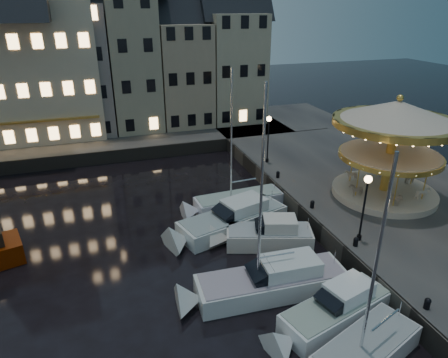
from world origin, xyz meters
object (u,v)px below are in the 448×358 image
object	(u,v)px
bollard_c	(312,204)
motorboat_f	(232,203)
carousel	(394,131)
bollard_d	(278,174)
motorboat_e	(228,222)
streetlamp_c	(268,133)
bollard_b	(356,241)
motorboat_c	(265,283)
motorboat_d	(262,236)
streetlamp_d	(430,142)
motorboat_b	(330,314)
motorboat_a	(358,358)
bollard_a	(427,303)
streetlamp_b	(365,199)

from	to	relation	value
bollard_c	motorboat_f	xyz separation A→B (m)	(-4.56, 3.76, -1.07)
carousel	motorboat_f	bearing A→B (deg)	161.06
bollard_d	motorboat_e	world-z (taller)	motorboat_e
streetlamp_c	bollard_d	world-z (taller)	streetlamp_c
bollard_b	motorboat_c	distance (m)	6.17
motorboat_d	motorboat_f	size ratio (longest dim) A/B	0.63
streetlamp_d	bollard_d	xyz separation A→B (m)	(-11.90, 3.00, -2.41)
bollard_c	motorboat_b	world-z (taller)	motorboat_b
streetlamp_c	bollard_d	size ratio (longest dim) A/B	7.32
motorboat_c	carousel	world-z (taller)	motorboat_c
carousel	motorboat_e	bearing A→B (deg)	175.42
bollard_c	motorboat_e	size ratio (longest dim) A/B	0.07
streetlamp_c	motorboat_d	world-z (taller)	streetlamp_c
motorboat_a	motorboat_f	bearing A→B (deg)	91.36
bollard_c	motorboat_d	bearing A→B (deg)	-162.47
streetlamp_d	motorboat_c	world-z (taller)	motorboat_c
bollard_b	bollard_a	bearing A→B (deg)	-90.00
motorboat_c	motorboat_e	size ratio (longest dim) A/B	1.39
bollard_b	motorboat_f	distance (m)	9.93
motorboat_a	motorboat_b	distance (m)	2.55
bollard_b	motorboat_b	world-z (taller)	motorboat_b
bollard_b	motorboat_e	size ratio (longest dim) A/B	0.07
streetlamp_d	motorboat_a	size ratio (longest dim) A/B	0.39
bollard_d	motorboat_f	xyz separation A→B (m)	(-4.56, -1.74, -1.07)
streetlamp_d	streetlamp_c	bearing A→B (deg)	150.09
streetlamp_b	motorboat_c	size ratio (longest dim) A/B	0.34
motorboat_d	motorboat_f	xyz separation A→B (m)	(-0.26, 5.12, -0.11)
streetlamp_d	motorboat_b	distance (m)	19.81
streetlamp_b	bollard_a	distance (m)	6.50
motorboat_b	motorboat_f	distance (m)	12.61
bollard_d	motorboat_e	size ratio (longest dim) A/B	0.07
streetlamp_d	motorboat_f	distance (m)	16.87
motorboat_f	carousel	xyz separation A→B (m)	(10.57, -3.63, 5.67)
motorboat_d	motorboat_c	bearing A→B (deg)	-111.64
bollard_d	motorboat_c	world-z (taller)	motorboat_c
bollard_a	motorboat_c	xyz separation A→B (m)	(-6.05, 4.73, -0.92)
streetlamp_b	motorboat_d	distance (m)	6.73
motorboat_e	bollard_b	bearing A→B (deg)	-46.49
bollard_a	motorboat_d	xyz separation A→B (m)	(-4.30, 9.14, -0.97)
motorboat_d	carousel	bearing A→B (deg)	8.21
motorboat_c	motorboat_d	bearing A→B (deg)	68.36
motorboat_b	motorboat_c	xyz separation A→B (m)	(-2.06, 3.07, 0.04)
motorboat_e	bollard_c	bearing A→B (deg)	-10.55
motorboat_d	motorboat_f	bearing A→B (deg)	92.91
bollard_c	motorboat_c	size ratio (longest dim) A/B	0.05
bollard_b	carousel	xyz separation A→B (m)	(6.01, 5.13, 4.59)
bollard_d	motorboat_a	world-z (taller)	motorboat_a
streetlamp_b	bollard_c	bearing A→B (deg)	97.59
motorboat_d	bollard_d	bearing A→B (deg)	57.91
streetlamp_c	bollard_b	xyz separation A→B (m)	(-0.60, -14.00, -2.41)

